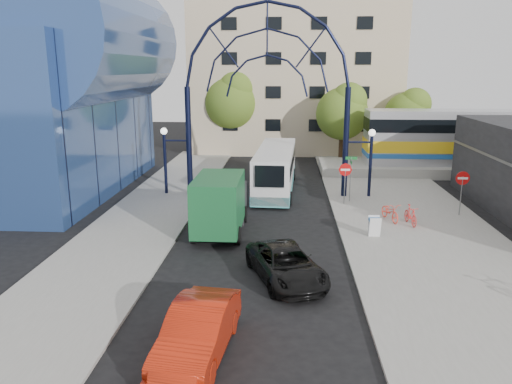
# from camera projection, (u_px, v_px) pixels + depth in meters

# --- Properties ---
(ground) EXTENTS (120.00, 120.00, 0.00)m
(ground) POSITION_uv_depth(u_px,v_px,m) (251.00, 287.00, 18.98)
(ground) COLOR black
(ground) RESTS_ON ground
(sidewalk_east) EXTENTS (8.00, 56.00, 0.12)m
(sidewalk_east) POSITION_uv_depth(u_px,v_px,m) (435.00, 253.00, 22.37)
(sidewalk_east) COLOR gray
(sidewalk_east) RESTS_ON ground
(plaza_west) EXTENTS (5.00, 50.00, 0.12)m
(plaza_west) POSITION_uv_depth(u_px,v_px,m) (131.00, 232.00, 25.16)
(plaza_west) COLOR gray
(plaza_west) RESTS_ON ground
(gateway_arch) EXTENTS (13.64, 0.44, 12.10)m
(gateway_arch) POSITION_uv_depth(u_px,v_px,m) (267.00, 61.00, 30.49)
(gateway_arch) COLOR black
(gateway_arch) RESTS_ON ground
(stop_sign) EXTENTS (0.80, 0.07, 2.50)m
(stop_sign) POSITION_uv_depth(u_px,v_px,m) (345.00, 173.00, 29.84)
(stop_sign) COLOR slate
(stop_sign) RESTS_ON sidewalk_east
(do_not_enter_sign) EXTENTS (0.76, 0.07, 2.48)m
(do_not_enter_sign) POSITION_uv_depth(u_px,v_px,m) (462.00, 183.00, 27.54)
(do_not_enter_sign) COLOR slate
(do_not_enter_sign) RESTS_ON sidewalk_east
(street_name_sign) EXTENTS (0.70, 0.70, 2.80)m
(street_name_sign) POSITION_uv_depth(u_px,v_px,m) (351.00, 169.00, 30.37)
(street_name_sign) COLOR slate
(street_name_sign) RESTS_ON sidewalk_east
(sandwich_board) EXTENTS (0.55, 0.61, 0.99)m
(sandwich_board) POSITION_uv_depth(u_px,v_px,m) (375.00, 224.00, 24.26)
(sandwich_board) COLOR white
(sandwich_board) RESTS_ON sidewalk_east
(transit_hall) EXTENTS (16.50, 18.00, 14.50)m
(transit_hall) POSITION_uv_depth(u_px,v_px,m) (35.00, 90.00, 32.81)
(transit_hall) COLOR navy
(transit_hall) RESTS_ON ground
(apartment_block) EXTENTS (20.00, 12.10, 14.00)m
(apartment_block) POSITION_uv_depth(u_px,v_px,m) (295.00, 80.00, 51.06)
(apartment_block) COLOR #C9B38C
(apartment_block) RESTS_ON ground
(tree_north_a) EXTENTS (4.48, 4.48, 7.00)m
(tree_north_a) POSITION_uv_depth(u_px,v_px,m) (344.00, 111.00, 42.63)
(tree_north_a) COLOR #382314
(tree_north_a) RESTS_ON ground
(tree_north_b) EXTENTS (5.12, 5.12, 8.00)m
(tree_north_b) POSITION_uv_depth(u_px,v_px,m) (232.00, 100.00, 46.94)
(tree_north_b) COLOR #382314
(tree_north_b) RESTS_ON ground
(tree_north_c) EXTENTS (4.16, 4.16, 6.50)m
(tree_north_c) POSITION_uv_depth(u_px,v_px,m) (409.00, 113.00, 44.29)
(tree_north_c) COLOR #382314
(tree_north_c) RESTS_ON ground
(city_bus) EXTENTS (2.85, 10.61, 2.89)m
(city_bus) POSITION_uv_depth(u_px,v_px,m) (276.00, 168.00, 33.85)
(city_bus) COLOR silver
(city_bus) RESTS_ON ground
(green_truck) EXTENTS (2.35, 5.98, 3.01)m
(green_truck) POSITION_uv_depth(u_px,v_px,m) (221.00, 203.00, 25.14)
(green_truck) COLOR black
(green_truck) RESTS_ON ground
(black_suv) EXTENTS (3.68, 5.23, 1.33)m
(black_suv) POSITION_uv_depth(u_px,v_px,m) (286.00, 265.00, 19.42)
(black_suv) COLOR black
(black_suv) RESTS_ON ground
(red_sedan) EXTENTS (2.11, 4.79, 1.53)m
(red_sedan) POSITION_uv_depth(u_px,v_px,m) (198.00, 331.00, 14.30)
(red_sedan) COLOR #AE1E0A
(red_sedan) RESTS_ON ground
(bike_near_a) EXTENTS (1.13, 2.01, 1.00)m
(bike_near_a) POSITION_uv_depth(u_px,v_px,m) (390.00, 211.00, 26.83)
(bike_near_a) COLOR #FE4332
(bike_near_a) RESTS_ON sidewalk_east
(bike_near_b) EXTENTS (0.69, 1.75, 1.02)m
(bike_near_b) POSITION_uv_depth(u_px,v_px,m) (411.00, 215.00, 26.12)
(bike_near_b) COLOR #FE3632
(bike_near_b) RESTS_ON sidewalk_east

